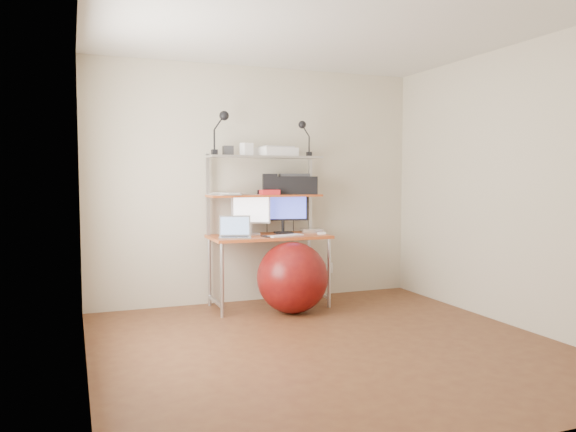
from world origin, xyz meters
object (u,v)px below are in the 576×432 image
at_px(laptop, 235,233).
at_px(exercise_ball, 292,278).
at_px(printer, 294,185).
at_px(monitor_black, 283,208).
at_px(monitor_silver, 251,212).

distance_m(laptop, exercise_ball, 0.71).
xyz_separation_m(printer, exercise_ball, (-0.21, -0.49, -0.90)).
height_order(monitor_black, exercise_ball, monitor_black).
distance_m(monitor_silver, laptop, 0.37).
bearing_deg(monitor_black, laptop, -145.88).
bearing_deg(laptop, printer, 35.39).
relative_size(monitor_silver, printer, 0.85).
distance_m(monitor_silver, monitor_black, 0.36).
height_order(monitor_silver, exercise_ball, monitor_silver).
xyz_separation_m(monitor_silver, exercise_ball, (0.28, -0.45, -0.63)).
bearing_deg(printer, laptop, -145.03).
xyz_separation_m(laptop, printer, (0.73, 0.26, 0.47)).
bearing_deg(printer, monitor_black, -155.63).
height_order(laptop, exercise_ball, laptop).
xyz_separation_m(monitor_black, laptop, (-0.59, -0.24, -0.23)).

